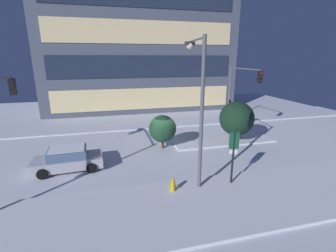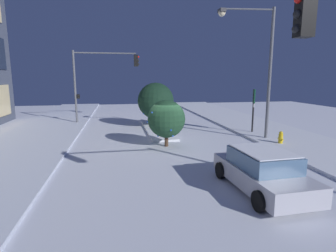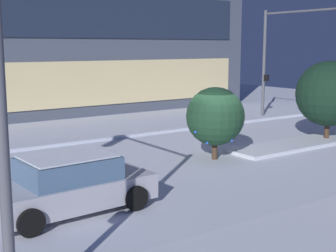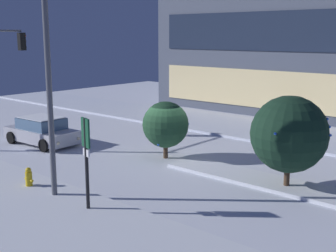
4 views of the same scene
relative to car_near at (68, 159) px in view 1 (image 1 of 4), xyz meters
The scene contains 11 objects.
ground 7.47m from the car_near, 17.29° to the left, with size 52.00×52.00×0.00m, color silver.
curb_strip_near 9.31m from the car_near, 40.13° to the right, with size 52.00×5.20×0.14m, color silver.
curb_strip_far 12.62m from the car_near, 55.69° to the left, with size 52.00×5.20×0.14m, color silver.
median_strip 12.64m from the car_near, ahead, with size 9.00×1.80×0.14m, color silver.
car_near is the anchor object (origin of this frame).
traffic_light_corner_far_right 17.69m from the car_near, 21.91° to the left, with size 0.32×5.63×6.26m.
street_lamp_arched 9.50m from the car_near, 24.94° to the right, with size 0.75×3.49×8.20m.
fire_hydrant 7.40m from the car_near, 37.43° to the right, with size 0.48×0.26×0.86m.
parking_info_sign 10.48m from the car_near, 25.47° to the right, with size 0.55×0.20×3.19m.
decorated_tree_median 13.52m from the car_near, ahead, with size 2.94×2.94×3.61m.
decorated_tree_left_of_median 7.31m from the car_near, 18.30° to the left, with size 2.20×2.24×2.74m.
Camera 1 is at (-4.38, -17.95, 7.13)m, focal length 25.76 mm.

